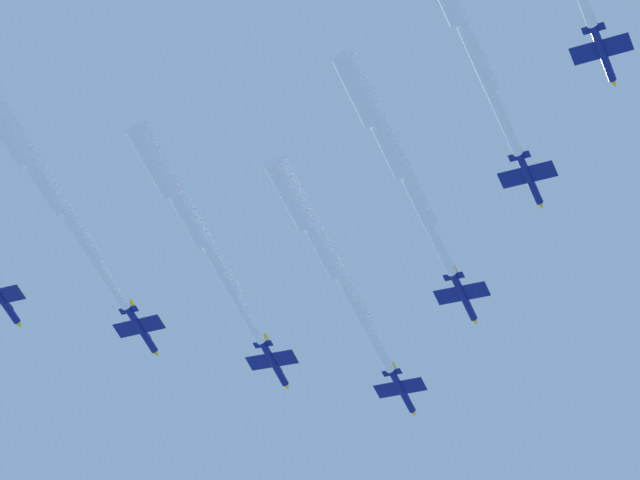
{
  "coord_description": "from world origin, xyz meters",
  "views": [
    {
      "loc": [
        95.41,
        -36.6,
        -28.98
      ],
      "look_at": [
        0.0,
        0.0,
        144.88
      ],
      "focal_mm": 77.38,
      "sensor_mm": 36.0,
      "label": 1
    }
  ],
  "objects_px": {
    "jet_lead": "(323,247)",
    "jet_starboard_inner": "(389,145)",
    "jet_port_mid": "(45,183)",
    "jet_port_inner": "(189,215)"
  },
  "relations": [
    {
      "from": "jet_lead",
      "to": "jet_starboard_inner",
      "type": "xyz_separation_m",
      "value": [
        20.15,
        2.23,
        -2.49
      ]
    },
    {
      "from": "jet_lead",
      "to": "jet_port_mid",
      "type": "distance_m",
      "value": 41.47
    },
    {
      "from": "jet_lead",
      "to": "jet_port_inner",
      "type": "relative_size",
      "value": 1.03
    },
    {
      "from": "jet_port_inner",
      "to": "jet_port_mid",
      "type": "xyz_separation_m",
      "value": [
        -2.21,
        -20.87,
        -0.2
      ]
    },
    {
      "from": "jet_port_inner",
      "to": "jet_starboard_inner",
      "type": "bearing_deg",
      "value": 46.76
    },
    {
      "from": "jet_lead",
      "to": "jet_starboard_inner",
      "type": "distance_m",
      "value": 20.43
    },
    {
      "from": "jet_port_mid",
      "to": "jet_starboard_inner",
      "type": "bearing_deg",
      "value": 61.61
    },
    {
      "from": "jet_lead",
      "to": "jet_port_mid",
      "type": "bearing_deg",
      "value": -94.67
    },
    {
      "from": "jet_port_inner",
      "to": "jet_starboard_inner",
      "type": "height_order",
      "value": "jet_port_inner"
    },
    {
      "from": "jet_lead",
      "to": "jet_starboard_inner",
      "type": "bearing_deg",
      "value": 6.32
    }
  ]
}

